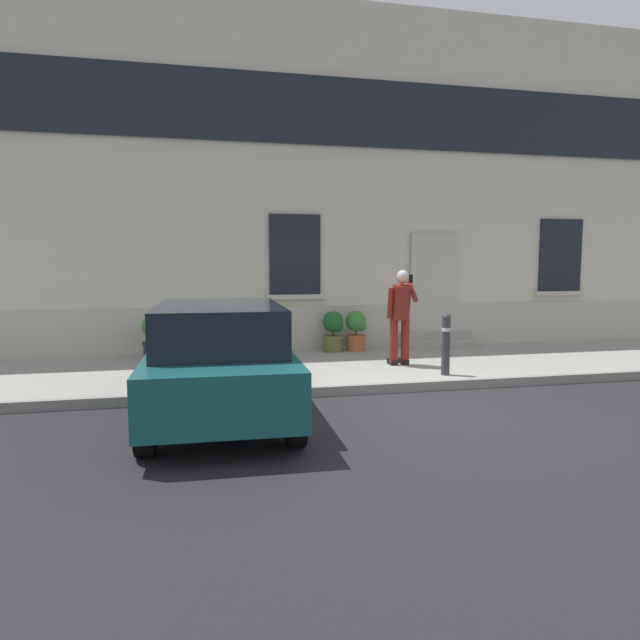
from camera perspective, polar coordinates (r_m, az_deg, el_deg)
The scene contains 13 objects.
ground_plane at distance 8.00m, azimuth 9.30°, elevation -8.87°, with size 80.00×80.00×0.00m, color #232326.
sidewalk at distance 10.57m, azimuth 3.67°, elevation -4.76°, with size 24.00×3.60×0.15m, color #99968E.
curb_edge at distance 8.84m, azimuth 7.04°, elevation -6.92°, with size 24.00×0.12×0.15m, color gray.
building_facade at distance 12.91m, azimuth 0.66°, elevation 13.46°, with size 24.00×1.52×7.50m.
entrance_stoop at distance 12.77m, azimuth 11.95°, elevation -2.08°, with size 1.62×0.64×0.32m.
hatchback_car_teal at distance 7.43m, azimuth -10.26°, elevation -3.81°, with size 1.88×4.11×1.50m.
bollard_near_person at distance 9.53m, azimuth 12.78°, elevation -2.18°, with size 0.15×0.15×1.04m.
bollard_far_left at distance 8.64m, azimuth -14.03°, elevation -3.04°, with size 0.15×0.15×1.04m.
person_on_phone at distance 10.24m, azimuth 8.25°, elevation 0.91°, with size 0.51×0.50×1.75m.
planter_charcoal at distance 11.33m, azimuth -16.66°, elevation -1.57°, with size 0.44×0.44×0.86m.
planter_cream at distance 11.14m, azimuth -7.36°, elevation -1.49°, with size 0.44×0.44×0.86m.
planter_olive at distance 11.75m, azimuth 1.37°, elevation -1.06°, with size 0.44×0.44×0.86m.
planter_terracotta at distance 11.89m, azimuth 3.75°, elevation -0.99°, with size 0.44×0.44×0.86m.
Camera 1 is at (-2.89, -7.18, 2.03)m, focal length 31.24 mm.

